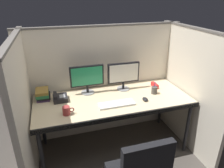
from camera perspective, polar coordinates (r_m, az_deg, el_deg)
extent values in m
plane|color=#423D38|center=(2.76, 2.28, -20.71)|extent=(8.00, 8.00, 0.00)
cube|color=beige|center=(2.92, -2.27, 0.38)|extent=(2.20, 0.05, 1.55)
cube|color=#605B56|center=(2.71, -2.55, 15.85)|extent=(2.21, 0.06, 0.02)
cube|color=beige|center=(2.38, -22.62, -7.45)|extent=(0.05, 1.40, 1.55)
cube|color=#605B56|center=(2.11, -26.00, 11.26)|extent=(0.06, 1.41, 0.02)
cube|color=beige|center=(2.89, 20.16, -1.44)|extent=(0.05, 1.40, 1.55)
cube|color=#605B56|center=(2.67, 22.57, 14.02)|extent=(0.06, 1.41, 0.02)
cube|color=beige|center=(2.56, 0.33, -4.53)|extent=(1.90, 0.80, 0.04)
cube|color=black|center=(2.25, 3.32, -9.06)|extent=(1.90, 0.02, 0.05)
cylinder|color=black|center=(2.42, -18.77, -18.76)|extent=(0.04, 0.04, 0.70)
cylinder|color=black|center=(2.87, 20.05, -11.38)|extent=(0.04, 0.04, 0.70)
cylinder|color=black|center=(2.96, -18.72, -10.02)|extent=(0.04, 0.04, 0.70)
cylinder|color=black|center=(3.34, 13.30, -5.23)|extent=(0.04, 0.04, 0.70)
cylinder|color=gray|center=(2.72, -6.71, -2.30)|extent=(0.17, 0.17, 0.01)
cylinder|color=black|center=(2.70, -6.76, -1.31)|extent=(0.03, 0.03, 0.09)
cube|color=black|center=(2.63, -6.95, 2.25)|extent=(0.43, 0.03, 0.27)
cube|color=#268C59|center=(2.61, -6.87, 2.11)|extent=(0.39, 0.01, 0.23)
cylinder|color=gray|center=(2.81, 3.10, -1.28)|extent=(0.17, 0.17, 0.01)
cylinder|color=black|center=(2.79, 3.12, -0.31)|extent=(0.03, 0.03, 0.09)
cube|color=black|center=(2.72, 3.20, 3.15)|extent=(0.43, 0.03, 0.27)
cube|color=silver|center=(2.70, 3.33, 3.02)|extent=(0.39, 0.01, 0.23)
cube|color=silver|center=(2.42, 1.30, -5.55)|extent=(0.43, 0.15, 0.02)
ellipsoid|color=black|center=(2.54, 9.14, -4.16)|extent=(0.06, 0.10, 0.03)
cylinder|color=#59595B|center=(2.55, 8.99, -3.72)|extent=(0.01, 0.01, 0.01)
cube|color=red|center=(2.92, 11.72, -0.34)|extent=(0.04, 0.15, 0.06)
cube|color=black|center=(2.59, -14.08, -3.80)|extent=(0.17, 0.19, 0.06)
cube|color=black|center=(2.57, -15.40, -3.05)|extent=(0.04, 0.17, 0.03)
cube|color=gray|center=(2.57, -13.58, -3.25)|extent=(0.07, 0.09, 0.00)
cylinder|color=#4C4742|center=(2.72, 11.62, -1.70)|extent=(0.08, 0.08, 0.09)
cylinder|color=red|center=(2.70, 11.42, -1.00)|extent=(0.01, 0.01, 0.15)
cylinder|color=#263FB2|center=(2.70, 11.69, -1.01)|extent=(0.01, 0.01, 0.15)
cylinder|color=black|center=(2.71, 11.73, -0.89)|extent=(0.01, 0.01, 0.15)
cube|color=#4C3366|center=(2.69, -18.48, -3.56)|extent=(0.15, 0.21, 0.03)
cube|color=black|center=(2.67, -18.29, -3.18)|extent=(0.15, 0.21, 0.02)
cube|color=#26723F|center=(2.66, -18.67, -2.67)|extent=(0.15, 0.21, 0.04)
cube|color=olive|center=(2.65, -18.79, -1.89)|extent=(0.15, 0.21, 0.04)
cylinder|color=#993333|center=(2.27, -12.53, -7.20)|extent=(0.08, 0.08, 0.09)
torus|color=#993333|center=(2.27, -11.07, -7.01)|extent=(0.06, 0.01, 0.06)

